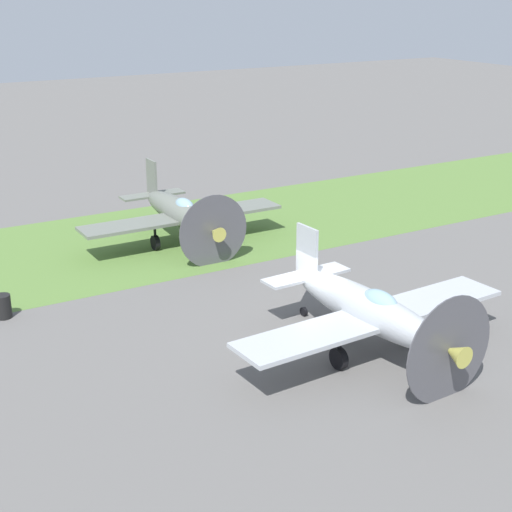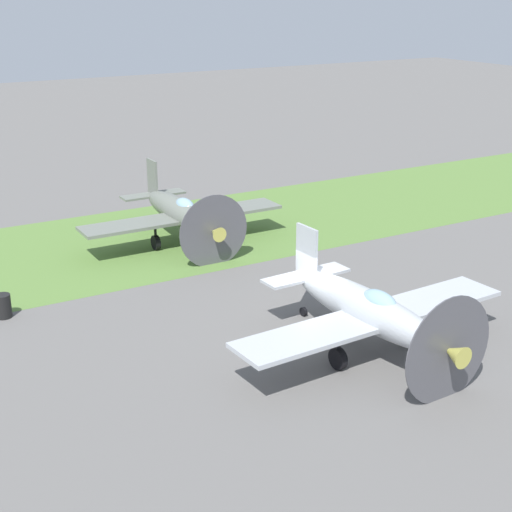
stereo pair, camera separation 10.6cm
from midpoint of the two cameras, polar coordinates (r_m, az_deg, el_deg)
ground_plane at (r=28.07m, az=4.21°, el=-4.96°), size 160.00×160.00×0.00m
grass_verge at (r=37.85m, az=-6.07°, el=1.58°), size 120.00×11.00×0.01m
airplane_lead at (r=25.42m, az=8.39°, el=-4.03°), size 10.34×8.18×3.69m
airplane_wingman at (r=36.27m, az=-5.76°, el=3.24°), size 9.90×7.89×3.56m
fuel_drum at (r=29.72m, az=-18.52°, el=-3.60°), size 0.60×0.60×0.90m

